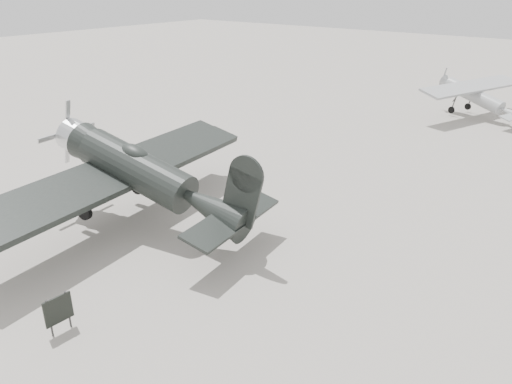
# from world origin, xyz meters

# --- Properties ---
(ground) EXTENTS (160.00, 160.00, 0.00)m
(ground) POSITION_xyz_m (0.00, 0.00, 0.00)
(ground) COLOR gray
(ground) RESTS_ON ground
(lowwing_monoplane) EXTENTS (9.85, 13.78, 4.43)m
(lowwing_monoplane) POSITION_xyz_m (-4.56, -2.49, 2.34)
(lowwing_monoplane) COLOR black
(lowwing_monoplane) RESTS_ON ground
(highwing_monoplane) EXTENTS (7.11, 9.84, 2.82)m
(highwing_monoplane) POSITION_xyz_m (0.87, 24.00, 1.76)
(highwing_monoplane) COLOR #95989A
(highwing_monoplane) RESTS_ON ground
(sign_board) EXTENTS (0.11, 0.86, 1.24)m
(sign_board) POSITION_xyz_m (-1.59, -8.52, 0.74)
(sign_board) COLOR #333333
(sign_board) RESTS_ON ground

